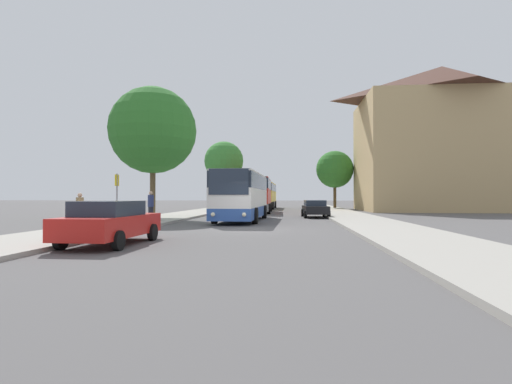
# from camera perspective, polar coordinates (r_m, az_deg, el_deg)

# --- Properties ---
(ground_plane) EXTENTS (300.00, 300.00, 0.00)m
(ground_plane) POSITION_cam_1_polar(r_m,az_deg,el_deg) (20.07, -1.45, -5.38)
(ground_plane) COLOR #565454
(ground_plane) RESTS_ON ground
(sidewalk_left) EXTENTS (4.00, 120.00, 0.15)m
(sidewalk_left) POSITION_cam_1_polar(r_m,az_deg,el_deg) (21.97, -19.98, -4.73)
(sidewalk_left) COLOR #A39E93
(sidewalk_left) RESTS_ON ground_plane
(sidewalk_right) EXTENTS (4.00, 120.00, 0.15)m
(sidewalk_right) POSITION_cam_1_polar(r_m,az_deg,el_deg) (20.51, 18.46, -5.03)
(sidewalk_right) COLOR #A39E93
(sidewalk_right) RESTS_ON ground_plane
(building_right_background) EXTENTS (18.25, 12.67, 16.75)m
(building_right_background) POSITION_cam_1_polar(r_m,az_deg,el_deg) (51.20, 25.09, 6.94)
(building_right_background) COLOR tan
(building_right_background) RESTS_ON ground_plane
(bus_front) EXTENTS (2.96, 10.61, 3.22)m
(bus_front) POSITION_cam_1_polar(r_m,az_deg,el_deg) (27.16, -2.00, -0.50)
(bus_front) COLOR #2D519E
(bus_front) RESTS_ON ground_plane
(bus_middle) EXTENTS (2.86, 10.73, 3.49)m
(bus_middle) POSITION_cam_1_polar(r_m,az_deg,el_deg) (41.00, 0.29, -0.37)
(bus_middle) COLOR gray
(bus_middle) RESTS_ON ground_plane
(bus_rear) EXTENTS (2.83, 12.11, 3.49)m
(bus_rear) POSITION_cam_1_polar(r_m,az_deg,el_deg) (54.95, 1.31, -0.45)
(bus_rear) COLOR #2D2D2D
(bus_rear) RESTS_ON ground_plane
(parked_car_left_curb) EXTENTS (2.14, 4.65, 1.50)m
(parked_car_left_curb) POSITION_cam_1_polar(r_m,az_deg,el_deg) (14.52, -20.06, -4.03)
(parked_car_left_curb) COLOR red
(parked_car_left_curb) RESTS_ON ground_plane
(parked_car_right_near) EXTENTS (2.13, 4.55, 1.36)m
(parked_car_right_near) POSITION_cam_1_polar(r_m,az_deg,el_deg) (32.10, 8.43, -2.31)
(parked_car_right_near) COLOR black
(parked_car_right_near) RESTS_ON ground_plane
(bus_stop_sign) EXTENTS (0.08, 0.45, 2.71)m
(bus_stop_sign) POSITION_cam_1_polar(r_m,az_deg,el_deg) (22.21, -19.26, -0.17)
(bus_stop_sign) COLOR gray
(bus_stop_sign) RESTS_ON sidewalk_left
(pedestrian_waiting_near) EXTENTS (0.36, 0.36, 1.68)m
(pedestrian_waiting_near) POSITION_cam_1_polar(r_m,az_deg,el_deg) (21.42, -23.87, -2.35)
(pedestrian_waiting_near) COLOR #23232D
(pedestrian_waiting_near) RESTS_ON sidewalk_left
(pedestrian_waiting_far) EXTENTS (0.36, 0.36, 1.84)m
(pedestrian_waiting_far) POSITION_cam_1_polar(r_m,az_deg,el_deg) (25.30, -14.80, -1.92)
(pedestrian_waiting_far) COLOR #23232D
(pedestrian_waiting_far) RESTS_ON sidewalk_left
(tree_left_near) EXTENTS (4.74, 4.74, 8.21)m
(tree_left_near) POSITION_cam_1_polar(r_m,az_deg,el_deg) (48.73, -4.61, 4.41)
(tree_left_near) COLOR brown
(tree_left_near) RESTS_ON sidewalk_left
(tree_left_far) EXTENTS (6.38, 6.38, 9.59)m
(tree_left_far) POSITION_cam_1_polar(r_m,az_deg,el_deg) (30.74, -14.52, 8.51)
(tree_left_far) COLOR brown
(tree_left_far) RESTS_ON sidewalk_left
(tree_right_near) EXTENTS (4.98, 4.98, 7.66)m
(tree_right_near) POSITION_cam_1_polar(r_m,az_deg,el_deg) (54.73, 11.19, 3.18)
(tree_right_near) COLOR #513D23
(tree_right_near) RESTS_ON sidewalk_right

